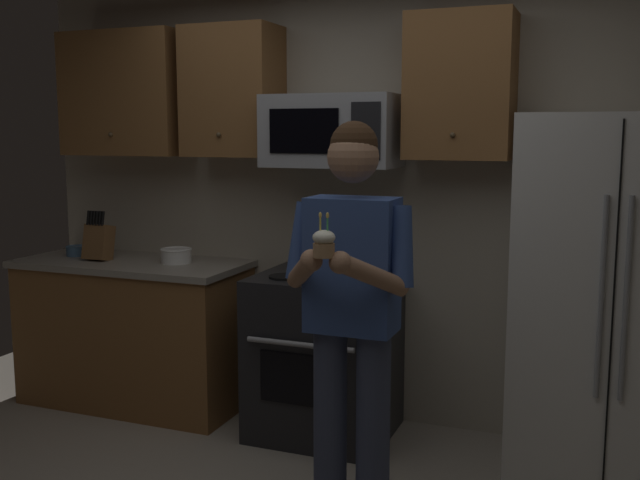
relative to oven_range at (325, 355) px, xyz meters
The scene contains 11 objects.
wall_back 0.94m from the oven_range, 69.02° to the left, with size 4.40×0.10×2.60m, color #B7AD99.
oven_range is the anchor object (origin of this frame).
microwave 1.26m from the oven_range, 89.98° to the left, with size 0.74×0.41×0.40m.
refrigerator 1.56m from the oven_range, ahead, with size 0.90×0.75×1.80m.
cabinet_row_upper 1.60m from the oven_range, 163.43° to the left, with size 2.78×0.36×0.76m.
counter_left 1.30m from the oven_range, behind, with size 1.44×0.66×0.92m.
knife_block 1.61m from the oven_range, behind, with size 0.16×0.15×0.32m.
bowl_large_white 1.12m from the oven_range, behind, with size 0.19×0.19×0.09m.
bowl_small_colored 1.81m from the oven_range, behind, with size 0.14×0.14×0.06m.
person 1.10m from the oven_range, 62.05° to the right, with size 0.60×0.48×1.76m.
cupcake 1.51m from the oven_range, 69.09° to the right, with size 0.09×0.09×0.17m.
Camera 1 is at (1.31, -2.43, 1.71)m, focal length 41.59 mm.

